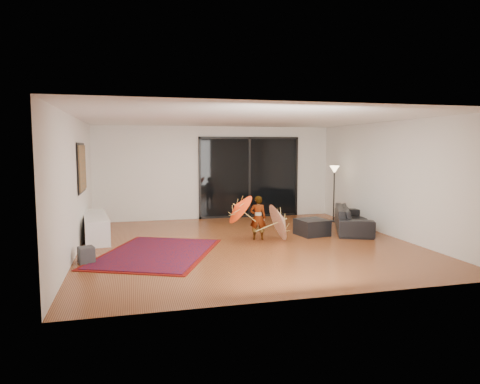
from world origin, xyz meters
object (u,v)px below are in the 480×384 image
object	(u,v)px
sofa	(353,219)
ottoman	(312,227)
media_console	(96,227)
child	(258,218)

from	to	relation	value
sofa	ottoman	bearing A→B (deg)	124.67
media_console	child	distance (m)	3.73
ottoman	media_console	bearing A→B (deg)	170.43
media_console	sofa	world-z (taller)	sofa
ottoman	child	bearing A→B (deg)	-173.43
media_console	child	size ratio (longest dim) A/B	2.00
media_console	child	bearing A→B (deg)	-22.73
sofa	media_console	bearing A→B (deg)	108.41
media_console	ottoman	world-z (taller)	media_console
media_console	sofa	xyz separation A→B (m)	(6.20, -0.61, 0.03)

